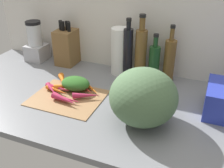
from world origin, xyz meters
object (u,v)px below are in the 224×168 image
Objects in this scene: carrot_2 at (86,89)px; knife_block at (68,46)px; carrot_0 at (70,86)px; carrot_6 at (59,88)px; carrot_4 at (51,89)px; bottle_2 at (154,63)px; carrot_3 at (57,90)px; carrot_9 at (87,95)px; bottle_1 at (141,53)px; cutting_board at (68,97)px; bottle_3 at (169,60)px; blender_appliance at (36,44)px; winter_squash at (143,97)px; carrot_8 at (70,100)px; carrot_1 at (92,88)px; carrot_5 at (64,99)px; paper_towel_roll at (120,51)px; carrot_7 at (63,80)px; bottle_0 at (128,52)px.

knife_block reaches higher than carrot_2.
carrot_0 is 1.13× the size of carrot_6.
bottle_2 is (44.79, 32.86, 8.43)cm from carrot_4.
carrot_3 reaches higher than carrot_2.
bottle_1 is (17.27, 32.01, 12.77)cm from carrot_9.
cutting_board is 1.10× the size of bottle_3.
carrot_3 is at bearing -42.82° from blender_appliance.
knife_block is (-11.00, 36.63, 8.91)cm from carrot_4.
carrot_4 is 0.36× the size of winter_squash.
blender_appliance is at bearing 151.87° from carrot_2.
carrot_8 is 57.68cm from bottle_3.
carrot_9 reaches higher than carrot_1.
bottle_3 is (40.28, 43.15, 9.81)cm from carrot_5.
knife_block is 35.58cm from paper_towel_roll.
bottle_3 reaches higher than carrot_9.
paper_towel_roll reaches higher than carrot_2.
carrot_3 is at bearing -152.13° from carrot_1.
carrot_7 is (-2.38, 9.56, 0.50)cm from carrot_3.
winter_squash is at bearing -82.52° from bottle_2.
carrot_9 is 0.50× the size of knife_block.
carrot_0 reaches higher than carrot_6.
carrot_2 is at bearing -128.93° from bottle_1.
winter_squash is 1.12× the size of blender_appliance.
carrot_7 is at bearing -152.31° from bottle_2.
knife_block is at bearing 132.95° from carrot_2.
cutting_board is 2.67× the size of carrot_7.
paper_towel_roll is (21.22, 34.46, 11.55)cm from carrot_3.
bottle_2 is at bearing 35.69° from carrot_0.
bottle_0 is (-19.84, 38.01, 2.64)cm from winter_squash.
carrot_6 is 16.71cm from carrot_9.
carrot_7 is at bearing 130.03° from cutting_board.
carrot_2 is at bearing -118.81° from bottle_0.
bottle_1 is (37.11, 32.74, 12.84)cm from carrot_4.
carrot_6 is at bearing -41.03° from blender_appliance.
blender_appliance is at bearing 140.86° from cutting_board.
bottle_2 is at bearing -0.30° from blender_appliance.
bottle_3 is (63.23, -0.19, 1.15)cm from knife_block.
carrot_7 is at bearing 85.07° from carrot_4.
bottle_0 is (16.07, 37.41, 12.82)cm from carrot_8.
paper_towel_roll is 1.01× the size of bottle_2.
carrot_4 is (-7.33, -5.95, -0.01)cm from carrot_0.
carrot_0 is at bearing 164.21° from winter_squash.
carrot_3 is 42.08cm from paper_towel_roll.
carrot_1 is 1.31× the size of carrot_4.
bottle_0 is at bearing 47.82° from carrot_6.
blender_appliance is 77.20cm from bottle_2.
carrot_2 is at bearing -9.66° from carrot_7.
bottle_1 is at bearing 43.80° from carrot_3.
cutting_board is 56.16cm from blender_appliance.
knife_block is at bearing 106.72° from carrot_4.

